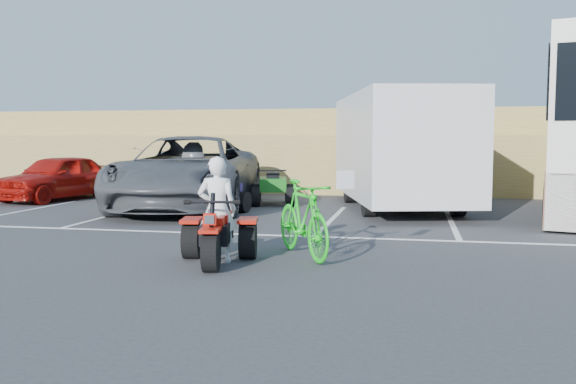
% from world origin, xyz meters
% --- Properties ---
extents(ground, '(100.00, 100.00, 0.00)m').
position_xyz_m(ground, '(0.00, 0.00, 0.00)').
color(ground, '#343437').
rests_on(ground, ground).
extents(parking_stripes, '(28.00, 5.16, 0.01)m').
position_xyz_m(parking_stripes, '(0.87, 4.07, 0.00)').
color(parking_stripes, white).
rests_on(parking_stripes, ground).
extents(grass_embankment, '(40.00, 8.50, 3.10)m').
position_xyz_m(grass_embankment, '(0.00, 15.48, 1.42)').
color(grass_embankment, olive).
rests_on(grass_embankment, ground).
extents(red_trike_atv, '(1.44, 1.75, 1.02)m').
position_xyz_m(red_trike_atv, '(-1.04, -0.43, 0.00)').
color(red_trike_atv, '#B5160A').
rests_on(red_trike_atv, ground).
extents(rider, '(0.65, 0.49, 1.61)m').
position_xyz_m(rider, '(-1.06, -0.29, 0.81)').
color(rider, white).
rests_on(rider, ground).
extents(green_dirt_bike, '(1.56, 2.03, 1.22)m').
position_xyz_m(green_dirt_bike, '(0.13, 0.40, 0.61)').
color(green_dirt_bike, '#14BF19').
rests_on(green_dirt_bike, ground).
extents(grey_pickup, '(4.19, 7.41, 1.95)m').
position_xyz_m(grey_pickup, '(-4.11, 6.51, 0.98)').
color(grey_pickup, '#484B50').
rests_on(grey_pickup, ground).
extents(red_car, '(2.47, 4.36, 1.40)m').
position_xyz_m(red_car, '(-8.89, 7.83, 0.70)').
color(red_car, '#9C0E08').
rests_on(red_car, ground).
extents(cargo_trailer, '(4.10, 6.96, 3.04)m').
position_xyz_m(cargo_trailer, '(1.46, 7.50, 1.65)').
color(cargo_trailer, silver).
rests_on(cargo_trailer, ground).
extents(quad_atv_blue, '(1.40, 1.72, 1.01)m').
position_xyz_m(quad_atv_blue, '(-2.93, 5.41, 0.00)').
color(quad_atv_blue, navy).
rests_on(quad_atv_blue, ground).
extents(quad_atv_green, '(1.51, 1.81, 1.03)m').
position_xyz_m(quad_atv_green, '(-2.09, 7.90, 0.00)').
color(quad_atv_green, '#166117').
rests_on(quad_atv_green, ground).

